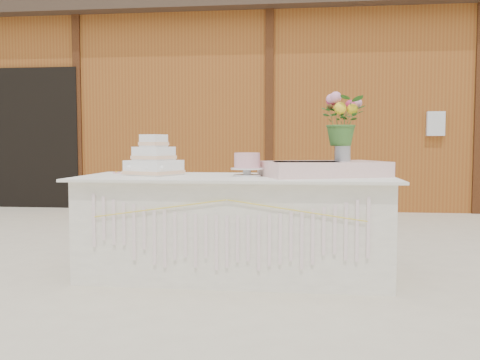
# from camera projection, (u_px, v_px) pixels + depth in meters

# --- Properties ---
(ground) EXTENTS (80.00, 80.00, 0.00)m
(ground) POSITION_uv_depth(u_px,v_px,m) (235.00, 275.00, 4.14)
(ground) COLOR beige
(ground) RESTS_ON ground
(barn) EXTENTS (12.60, 4.60, 3.30)m
(barn) POSITION_uv_depth(u_px,v_px,m) (276.00, 108.00, 9.96)
(barn) COLOR brown
(barn) RESTS_ON ground
(cake_table) EXTENTS (2.40, 1.00, 0.77)m
(cake_table) POSITION_uv_depth(u_px,v_px,m) (235.00, 226.00, 4.11)
(cake_table) COLOR white
(cake_table) RESTS_ON ground
(wedding_cake) EXTENTS (0.47, 0.47, 0.32)m
(wedding_cake) POSITION_uv_depth(u_px,v_px,m) (154.00, 161.00, 4.22)
(wedding_cake) COLOR white
(wedding_cake) RESTS_ON cake_table
(pink_cake_stand) EXTENTS (0.25, 0.25, 0.18)m
(pink_cake_stand) POSITION_uv_depth(u_px,v_px,m) (247.00, 163.00, 4.07)
(pink_cake_stand) COLOR silver
(pink_cake_stand) RESTS_ON cake_table
(satin_runner) EXTENTS (1.03, 0.82, 0.11)m
(satin_runner) POSITION_uv_depth(u_px,v_px,m) (324.00, 169.00, 4.06)
(satin_runner) COLOR #FFD3CD
(satin_runner) RESTS_ON cake_table
(flower_vase) EXTENTS (0.12, 0.12, 0.17)m
(flower_vase) POSITION_uv_depth(u_px,v_px,m) (342.00, 150.00, 4.08)
(flower_vase) COLOR #B8B8BD
(flower_vase) RESTS_ON satin_runner
(bouquet) EXTENTS (0.35, 0.30, 0.38)m
(bouquet) POSITION_uv_depth(u_px,v_px,m) (343.00, 115.00, 4.06)
(bouquet) COLOR #3A6C2B
(bouquet) RESTS_ON flower_vase
(loose_flowers) EXTENTS (0.14, 0.31, 0.02)m
(loose_flowers) POSITION_uv_depth(u_px,v_px,m) (117.00, 173.00, 4.35)
(loose_flowers) COLOR pink
(loose_flowers) RESTS_ON cake_table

